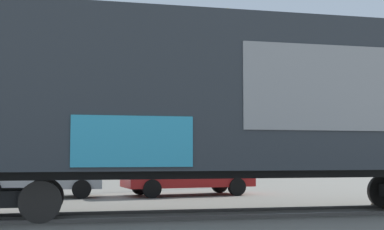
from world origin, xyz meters
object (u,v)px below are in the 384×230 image
at_px(flagpole, 227,72).
at_px(freight_car, 233,99).
at_px(parked_car_silver, 40,175).
at_px(parked_car_red, 187,174).

bearing_deg(flagpole, freight_car, -106.41).
bearing_deg(parked_car_silver, flagpole, 27.17).
relative_size(flagpole, parked_car_silver, 1.93).
height_order(freight_car, flagpole, flagpole).
height_order(flagpole, parked_car_silver, flagpole).
xyz_separation_m(freight_car, flagpole, (3.18, 10.78, 2.48)).
distance_m(freight_car, parked_car_silver, 8.53).
bearing_deg(parked_car_red, flagpole, 56.59).
bearing_deg(parked_car_silver, parked_car_red, -2.69).
distance_m(freight_car, flagpole, 11.51).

